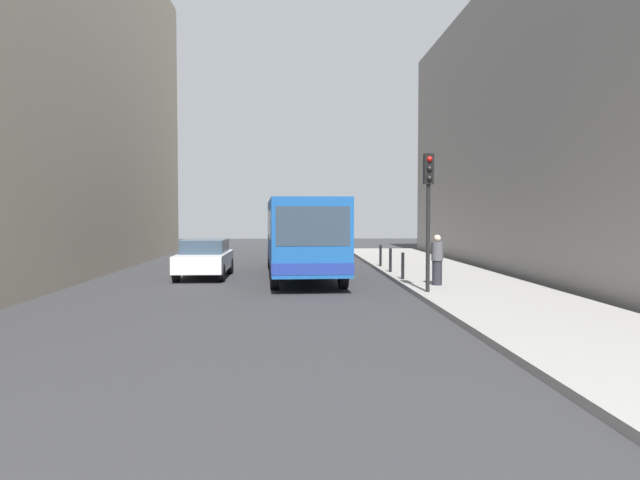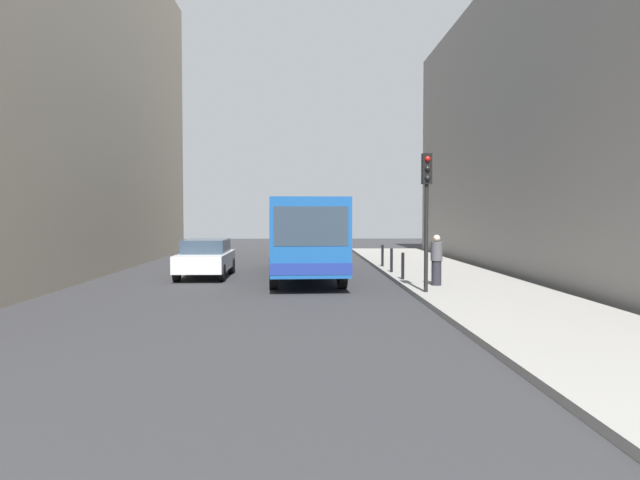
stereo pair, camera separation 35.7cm
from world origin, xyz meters
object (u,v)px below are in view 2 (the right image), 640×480
object	(u,v)px
bollard_far	(382,256)
bus	(302,233)
traffic_light	(427,196)
bollard_mid	(392,260)
pedestrian_near_signal	(437,260)
car_behind_bus	(309,243)
bollard_near	(403,266)
car_beside_bus	(206,257)

from	to	relation	value
bollard_far	bus	bearing A→B (deg)	-142.24
bus	traffic_light	size ratio (longest dim) A/B	2.71
bollard_mid	pedestrian_near_signal	distance (m)	4.55
car_behind_bus	traffic_light	world-z (taller)	traffic_light
traffic_light	bollard_near	xyz separation A→B (m)	(-0.10, 3.48, -2.38)
car_behind_bus	bollard_mid	world-z (taller)	car_behind_bus
bollard_near	bollard_far	size ratio (longest dim) A/B	1.00
bollard_near	car_beside_bus	bearing A→B (deg)	162.18
car_beside_bus	car_behind_bus	xyz separation A→B (m)	(4.14, 10.99, 0.00)
bollard_mid	pedestrian_near_signal	xyz separation A→B (m)	(0.79, -4.47, 0.34)
bollard_far	car_behind_bus	bearing A→B (deg)	111.69
car_behind_bus	bollard_near	bearing A→B (deg)	106.70
bollard_near	pedestrian_near_signal	bearing A→B (deg)	-66.10
bus	bollard_near	size ratio (longest dim) A/B	11.72
car_beside_bus	traffic_light	bearing A→B (deg)	141.80
bus	bollard_near	world-z (taller)	bus
bollard_near	traffic_light	bearing A→B (deg)	-88.36
car_behind_bus	bollard_near	size ratio (longest dim) A/B	4.73
car_beside_bus	bollard_mid	world-z (taller)	car_beside_bus
bollard_near	pedestrian_near_signal	distance (m)	1.99
traffic_light	bollard_far	distance (m)	9.15
bollard_far	bollard_near	bearing A→B (deg)	-90.00
bus	bollard_mid	distance (m)	3.75
car_behind_bus	bollard_near	xyz separation A→B (m)	(3.18, -13.34, -0.16)
bollard_mid	traffic_light	bearing A→B (deg)	-89.07
bollard_mid	car_beside_bus	bearing A→B (deg)	-177.49
bollard_near	pedestrian_near_signal	xyz separation A→B (m)	(0.79, -1.79, 0.34)
car_beside_bus	bollard_far	size ratio (longest dim) A/B	4.63
traffic_light	bollard_far	size ratio (longest dim) A/B	4.32
traffic_light	pedestrian_near_signal	size ratio (longest dim) A/B	2.49
bollard_near	pedestrian_near_signal	size ratio (longest dim) A/B	0.58
bollard_far	pedestrian_near_signal	size ratio (longest dim) A/B	0.58
bollard_mid	bollard_far	distance (m)	2.67
traffic_light	bollard_far	world-z (taller)	traffic_light
bus	bollard_far	bearing A→B (deg)	-145.07
traffic_light	bollard_near	distance (m)	4.22
car_behind_bus	bollard_far	size ratio (longest dim) A/B	4.73
car_behind_bus	pedestrian_near_signal	bearing A→B (deg)	108.00
traffic_light	pedestrian_near_signal	bearing A→B (deg)	67.67
car_behind_bus	traffic_light	size ratio (longest dim) A/B	1.10
car_beside_bus	bollard_near	bearing A→B (deg)	162.17
traffic_light	pedestrian_near_signal	world-z (taller)	traffic_light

